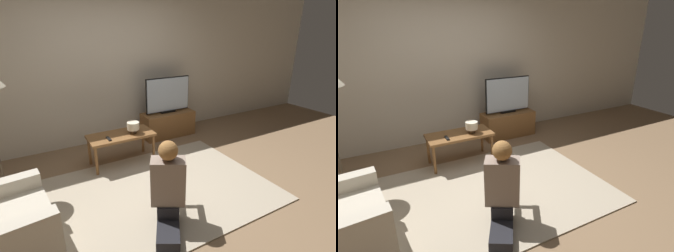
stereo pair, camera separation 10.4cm
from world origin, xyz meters
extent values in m
plane|color=#896B4C|center=(0.00, 0.00, 0.00)|extent=(10.00, 10.00, 0.00)
cube|color=beige|center=(0.00, 1.93, 1.30)|extent=(10.00, 0.06, 2.60)
cube|color=#BCAD93|center=(0.00, 0.00, 0.01)|extent=(2.76, 1.98, 0.02)
cube|color=brown|center=(1.03, 1.54, 0.23)|extent=(0.98, 0.40, 0.46)
cube|color=black|center=(1.03, 1.54, 0.48)|extent=(0.30, 0.08, 0.04)
cube|color=black|center=(1.03, 1.55, 0.79)|extent=(0.88, 0.03, 0.63)
cube|color=silver|center=(1.03, 1.54, 0.79)|extent=(0.85, 0.04, 0.60)
cube|color=brown|center=(-0.12, 0.94, 0.45)|extent=(0.95, 0.46, 0.04)
cylinder|color=brown|center=(-0.55, 0.74, 0.21)|extent=(0.04, 0.04, 0.43)
cylinder|color=brown|center=(0.32, 0.74, 0.21)|extent=(0.04, 0.04, 0.43)
cylinder|color=brown|center=(-0.55, 1.13, 0.21)|extent=(0.04, 0.04, 0.43)
cylinder|color=brown|center=(0.32, 1.13, 0.21)|extent=(0.04, 0.04, 0.43)
cylinder|color=#4C4233|center=(-1.64, 0.81, 0.01)|extent=(0.28, 0.28, 0.03)
cube|color=beige|center=(-1.61, -0.28, 0.23)|extent=(0.85, 0.92, 0.46)
cube|color=#232328|center=(-0.26, -0.71, 0.07)|extent=(0.43, 0.52, 0.11)
cube|color=#232328|center=(-0.17, -0.55, 0.20)|extent=(0.31, 0.32, 0.14)
cube|color=gray|center=(-0.17, -0.55, 0.50)|extent=(0.39, 0.34, 0.48)
sphere|color=tan|center=(-0.17, -0.55, 0.83)|extent=(0.19, 0.19, 0.19)
sphere|color=#9E6B38|center=(-0.18, -0.57, 0.85)|extent=(0.19, 0.19, 0.19)
cube|color=black|center=(0.01, -0.23, 0.53)|extent=(0.13, 0.10, 0.04)
cylinder|color=gray|center=(0.04, -0.39, 0.53)|extent=(0.21, 0.30, 0.07)
cylinder|color=gray|center=(-0.13, -0.28, 0.53)|extent=(0.21, 0.30, 0.07)
cylinder|color=#4C3823|center=(0.06, 0.89, 0.49)|extent=(0.10, 0.10, 0.06)
cylinder|color=#EFE5C6|center=(0.06, 0.89, 0.58)|extent=(0.18, 0.18, 0.11)
cube|color=black|center=(-0.33, 0.84, 0.47)|extent=(0.04, 0.15, 0.02)
camera|label=1|loc=(-1.28, -2.49, 1.92)|focal=28.00mm
camera|label=2|loc=(-1.19, -2.54, 1.92)|focal=28.00mm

